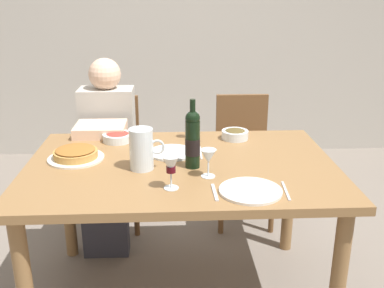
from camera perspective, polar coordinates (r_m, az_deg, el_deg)
name	(u,v)px	position (r m, az deg, el deg)	size (l,w,h in m)	color
back_wall	(174,7)	(4.30, -2.33, 17.05)	(8.00, 0.10, 2.80)	#B2ADA3
dining_table	(181,181)	(2.22, -1.39, -4.67)	(1.50, 1.00, 0.76)	olive
wine_bottle	(193,139)	(2.09, 0.08, 0.62)	(0.07, 0.07, 0.33)	black
water_pitcher	(142,151)	(2.10, -6.41, -0.95)	(0.17, 0.11, 0.20)	silver
baked_tart	(76,154)	(2.30, -14.57, -1.24)	(0.28, 0.28, 0.06)	silver
salad_bowl	(118,137)	(2.52, -9.44, 0.94)	(0.17, 0.17, 0.05)	silver
olive_bowl	(235,134)	(2.53, 5.49, 1.30)	(0.15, 0.15, 0.06)	silver
wine_glass_left_diner	(193,121)	(2.50, 0.08, 2.99)	(0.06, 0.06, 0.15)	silver
wine_glass_right_diner	(171,166)	(1.88, -2.70, -2.83)	(0.07, 0.07, 0.15)	silver
wine_glass_centre	(208,157)	(2.00, 2.10, -1.71)	(0.07, 0.07, 0.13)	silver
dinner_plate_left_setting	(172,153)	(2.31, -2.61, -1.10)	(0.24, 0.24, 0.01)	silver
dinner_plate_right_setting	(250,191)	(1.90, 7.44, -5.91)	(0.27, 0.27, 0.01)	white
fork_left_setting	(142,154)	(2.31, -6.33, -1.24)	(0.16, 0.01, 0.01)	silver
knife_left_setting	(201,153)	(2.31, 1.12, -1.12)	(0.18, 0.01, 0.01)	silver
knife_right_setting	(286,191)	(1.93, 11.85, -5.83)	(0.18, 0.01, 0.01)	silver
spoon_right_setting	(215,192)	(1.88, 2.91, -6.15)	(0.16, 0.01, 0.01)	silver
chair_left	(112,153)	(3.12, -10.07, -1.09)	(0.40, 0.40, 0.87)	brown
diner_left	(107,148)	(2.86, -10.80, -0.49)	(0.34, 0.50, 1.16)	#B7B2A8
chair_right	(243,151)	(3.13, 6.47, -0.85)	(0.40, 0.40, 0.87)	brown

